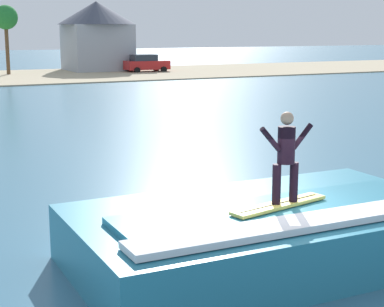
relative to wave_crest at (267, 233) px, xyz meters
The scene contains 7 objects.
ground_plane 0.62m from the wave_crest, 92.58° to the right, with size 260.00×260.00×0.00m, color #386883.
wave_crest is the anchor object (origin of this frame).
surfboard 0.79m from the wave_crest, 91.08° to the right, with size 2.20×0.83×0.06m.
surfer 1.70m from the wave_crest, 76.17° to the right, with size 1.14×0.32×1.69m.
car_far_shore 54.40m from the wave_crest, 70.38° to the left, with size 4.53×2.24×1.86m.
house_gabled_white 57.74m from the wave_crest, 75.42° to the left, with size 8.24×8.24×7.33m.
tree_tall_bare 53.86m from the wave_crest, 84.97° to the left, with size 2.33×2.33×6.71m.
Camera 1 is at (-6.34, -9.45, 4.42)m, focal length 58.69 mm.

